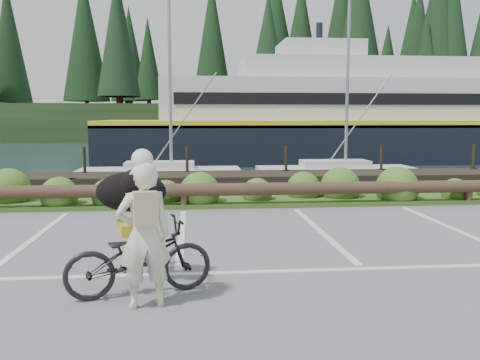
% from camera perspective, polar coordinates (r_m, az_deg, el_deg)
% --- Properties ---
extents(ground, '(72.00, 72.00, 0.00)m').
position_cam_1_polar(ground, '(7.49, -6.89, -9.55)').
color(ground, '#5D5D5F').
extents(harbor_backdrop, '(170.00, 160.00, 30.00)m').
position_cam_1_polar(harbor_backdrop, '(85.67, -5.28, 5.60)').
color(harbor_backdrop, '#172D38').
rests_on(harbor_backdrop, ground).
extents(vegetation_strip, '(34.00, 1.60, 0.10)m').
position_cam_1_polar(vegetation_strip, '(12.65, -6.28, -2.47)').
color(vegetation_strip, '#3D5B21').
rests_on(vegetation_strip, ground).
extents(log_rail, '(32.00, 0.30, 0.60)m').
position_cam_1_polar(log_rail, '(11.97, -6.32, -3.26)').
color(log_rail, '#443021').
rests_on(log_rail, ground).
extents(bicycle, '(1.86, 1.03, 0.92)m').
position_cam_1_polar(bicycle, '(6.27, -11.26, -8.53)').
color(bicycle, black).
rests_on(bicycle, ground).
extents(cyclist, '(0.68, 0.53, 1.65)m').
position_cam_1_polar(cyclist, '(5.79, -10.73, -6.11)').
color(cyclist, beige).
rests_on(cyclist, ground).
extents(dog, '(0.65, 0.98, 0.52)m').
position_cam_1_polar(dog, '(6.68, -12.13, -1.29)').
color(dog, black).
rests_on(dog, bicycle).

